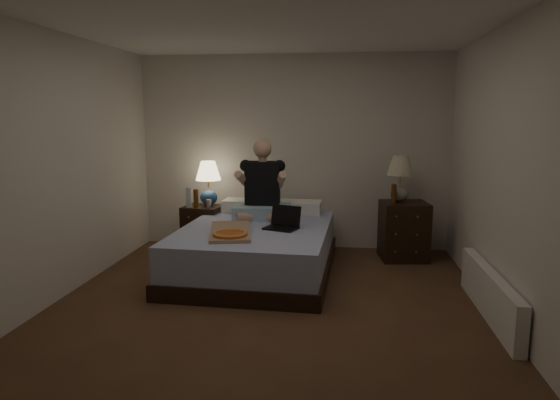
# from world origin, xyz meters

# --- Properties ---
(floor) EXTENTS (4.00, 4.50, 0.00)m
(floor) POSITION_xyz_m (0.00, 0.00, 0.00)
(floor) COLOR brown
(floor) RESTS_ON ground
(ceiling) EXTENTS (4.00, 4.50, 0.00)m
(ceiling) POSITION_xyz_m (0.00, 0.00, 2.50)
(ceiling) COLOR white
(ceiling) RESTS_ON ground
(wall_back) EXTENTS (4.00, 0.00, 2.50)m
(wall_back) POSITION_xyz_m (0.00, 2.25, 1.25)
(wall_back) COLOR silver
(wall_back) RESTS_ON ground
(wall_front) EXTENTS (4.00, 0.00, 2.50)m
(wall_front) POSITION_xyz_m (0.00, -2.25, 1.25)
(wall_front) COLOR silver
(wall_front) RESTS_ON ground
(wall_left) EXTENTS (0.00, 4.50, 2.50)m
(wall_left) POSITION_xyz_m (-2.00, 0.00, 1.25)
(wall_left) COLOR silver
(wall_left) RESTS_ON ground
(wall_right) EXTENTS (0.00, 4.50, 2.50)m
(wall_right) POSITION_xyz_m (2.00, 0.00, 1.25)
(wall_right) COLOR silver
(wall_right) RESTS_ON ground
(bed) EXTENTS (1.66, 2.16, 0.52)m
(bed) POSITION_xyz_m (-0.29, 1.06, 0.26)
(bed) COLOR #5969B3
(bed) RESTS_ON floor
(nightstand_left) EXTENTS (0.51, 0.47, 0.59)m
(nightstand_left) POSITION_xyz_m (-1.10, 1.82, 0.30)
(nightstand_left) COLOR black
(nightstand_left) RESTS_ON floor
(nightstand_right) EXTENTS (0.59, 0.55, 0.70)m
(nightstand_right) POSITION_xyz_m (1.40, 1.80, 0.35)
(nightstand_right) COLOR black
(nightstand_right) RESTS_ON floor
(lamp_left) EXTENTS (0.38, 0.38, 0.56)m
(lamp_left) POSITION_xyz_m (-1.05, 1.92, 0.87)
(lamp_left) COLOR #254E89
(lamp_left) RESTS_ON nightstand_left
(lamp_right) EXTENTS (0.38, 0.38, 0.56)m
(lamp_right) POSITION_xyz_m (1.33, 1.87, 0.98)
(lamp_right) COLOR #9A9992
(lamp_right) RESTS_ON nightstand_right
(water_bottle) EXTENTS (0.07, 0.07, 0.25)m
(water_bottle) POSITION_xyz_m (-1.25, 1.71, 0.72)
(water_bottle) COLOR silver
(water_bottle) RESTS_ON nightstand_left
(soda_can) EXTENTS (0.07, 0.07, 0.10)m
(soda_can) POSITION_xyz_m (-1.00, 1.74, 0.64)
(soda_can) COLOR beige
(soda_can) RESTS_ON nightstand_left
(beer_bottle_left) EXTENTS (0.06, 0.06, 0.23)m
(beer_bottle_left) POSITION_xyz_m (-1.15, 1.70, 0.71)
(beer_bottle_left) COLOR #5E330D
(beer_bottle_left) RESTS_ON nightstand_left
(beer_bottle_right) EXTENTS (0.06, 0.06, 0.23)m
(beer_bottle_right) POSITION_xyz_m (1.25, 1.72, 0.81)
(beer_bottle_right) COLOR #522A0B
(beer_bottle_right) RESTS_ON nightstand_right
(person) EXTENTS (0.68, 0.54, 0.93)m
(person) POSITION_xyz_m (-0.28, 1.49, 0.99)
(person) COLOR black
(person) RESTS_ON bed
(laptop) EXTENTS (0.41, 0.38, 0.24)m
(laptop) POSITION_xyz_m (0.00, 0.95, 0.64)
(laptop) COLOR black
(laptop) RESTS_ON bed
(pizza_box) EXTENTS (0.55, 0.83, 0.08)m
(pizza_box) POSITION_xyz_m (-0.44, 0.47, 0.56)
(pizza_box) COLOR tan
(pizza_box) RESTS_ON bed
(radiator) EXTENTS (0.10, 1.60, 0.40)m
(radiator) POSITION_xyz_m (1.93, 0.09, 0.20)
(radiator) COLOR white
(radiator) RESTS_ON floor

